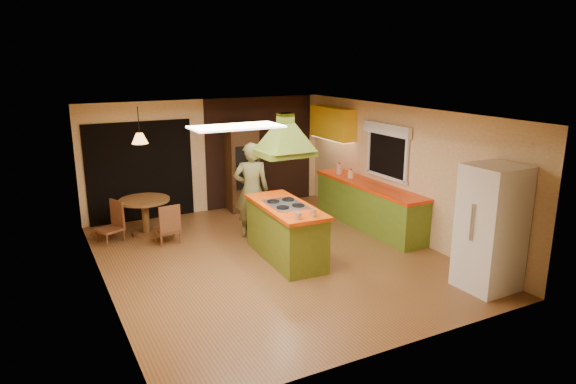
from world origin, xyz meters
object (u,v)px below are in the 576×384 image
refrigerator (491,228)px  wall_oven (242,167)px  kitchen_island (286,231)px  man (251,190)px  canister_large (340,169)px  dining_table (145,210)px

refrigerator → wall_oven: size_ratio=0.96×
kitchen_island → man: (-0.05, 1.32, 0.43)m
kitchen_island → refrigerator: bearing=-45.9°
refrigerator → canister_large: (0.07, 4.16, 0.08)m
man → canister_large: man is taller
refrigerator → man: bearing=119.1°
refrigerator → dining_table: 6.26m
man → wall_oven: wall_oven is taller
man → wall_oven: 1.83m
wall_oven → canister_large: size_ratio=9.42×
dining_table → canister_large: canister_large is taller
kitchen_island → dining_table: bearing=130.8°
dining_table → wall_oven: bearing=16.7°
man → wall_oven: bearing=-86.7°
kitchen_island → wall_oven: bearing=83.8°
dining_table → man: bearing=-30.1°
man → refrigerator: size_ratio=0.97×
wall_oven → canister_large: bearing=-34.5°
refrigerator → canister_large: refrigerator is taller
kitchen_island → canister_large: bearing=40.7°
man → refrigerator: 4.34m
kitchen_island → refrigerator: size_ratio=1.04×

